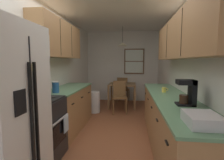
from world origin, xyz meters
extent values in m
plane|color=brown|center=(0.00, 1.00, 0.00)|extent=(12.00, 12.00, 0.00)
cube|color=white|center=(-1.35, 1.00, 1.27)|extent=(0.10, 9.00, 2.55)
cube|color=white|center=(1.35, 1.00, 1.27)|extent=(0.10, 9.00, 2.55)
cube|color=white|center=(0.00, 3.65, 1.27)|extent=(4.40, 0.10, 2.55)
cube|color=white|center=(0.00, 1.00, 2.59)|extent=(4.40, 9.00, 0.08)
cube|color=white|center=(-0.95, -1.23, 0.92)|extent=(0.69, 0.80, 1.84)
cube|color=black|center=(-0.60, -1.23, 0.86)|extent=(0.01, 0.01, 1.65)
cube|color=black|center=(-0.59, -1.27, 0.86)|extent=(0.02, 0.02, 1.18)
cube|color=black|center=(-0.59, -1.19, 0.86)|extent=(0.02, 0.02, 1.18)
cube|color=black|center=(-0.60, -1.40, 1.10)|extent=(0.01, 0.15, 0.22)
cube|color=beige|center=(-0.60, -1.23, 1.40)|extent=(0.01, 0.05, 0.07)
cube|color=black|center=(-0.99, -0.48, 0.45)|extent=(0.62, 0.66, 0.90)
cube|color=black|center=(-0.67, -0.48, 0.42)|extent=(0.01, 0.46, 0.30)
cube|color=silver|center=(-0.65, -0.48, 0.63)|extent=(0.02, 0.53, 0.02)
cube|color=black|center=(-0.99, -0.48, 0.91)|extent=(0.59, 0.63, 0.02)
cube|color=black|center=(-1.27, -0.48, 1.00)|extent=(0.06, 0.66, 0.20)
cylinder|color=#2D2D2D|center=(-1.13, -0.62, 0.93)|extent=(0.15, 0.15, 0.01)
cylinder|color=#2D2D2D|center=(-1.13, -0.33, 0.93)|extent=(0.15, 0.15, 0.01)
cylinder|color=#2D2D2D|center=(-0.85, -0.62, 0.93)|extent=(0.15, 0.15, 0.01)
cylinder|color=#2D2D2D|center=(-0.85, -0.33, 0.93)|extent=(0.15, 0.15, 0.01)
cube|color=white|center=(-1.11, -0.48, 1.69)|extent=(0.38, 0.58, 0.34)
cube|color=black|center=(-0.92, -0.54, 1.69)|extent=(0.01, 0.35, 0.22)
cube|color=#2D2D33|center=(-0.92, -0.28, 1.69)|extent=(0.01, 0.12, 0.22)
cube|color=#A87A4C|center=(-1.00, 0.72, 0.43)|extent=(0.60, 1.72, 0.87)
cube|color=#60936B|center=(-1.00, 0.72, 0.89)|extent=(0.63, 1.74, 0.03)
cube|color=black|center=(-0.69, 0.15, 0.70)|extent=(0.02, 0.10, 0.01)
cube|color=black|center=(-0.69, 0.72, 0.70)|extent=(0.02, 0.10, 0.01)
cube|color=black|center=(-0.69, 1.29, 0.70)|extent=(0.02, 0.10, 0.01)
cube|color=#A87A4C|center=(-1.14, 0.67, 1.91)|extent=(0.32, 1.82, 0.73)
cube|color=#2D2319|center=(-0.98, 0.37, 1.91)|extent=(0.01, 0.01, 0.67)
cube|color=#2D2319|center=(-0.98, 0.97, 1.91)|extent=(0.01, 0.01, 0.67)
cube|color=#A87A4C|center=(1.00, 0.07, 0.43)|extent=(0.60, 3.12, 0.87)
cube|color=#60936B|center=(1.00, 0.07, 0.89)|extent=(0.63, 3.14, 0.03)
cube|color=black|center=(0.69, -1.18, 0.70)|extent=(0.02, 0.10, 0.01)
cube|color=black|center=(0.69, -0.55, 0.70)|extent=(0.02, 0.10, 0.01)
cube|color=black|center=(0.69, 0.07, 0.70)|extent=(0.02, 0.10, 0.01)
cube|color=black|center=(0.69, 0.70, 0.70)|extent=(0.02, 0.10, 0.01)
cube|color=black|center=(0.69, 1.32, 0.70)|extent=(0.02, 0.10, 0.01)
cube|color=#A87A4C|center=(1.14, 0.02, 1.83)|extent=(0.32, 2.82, 0.65)
cube|color=#2D2319|center=(0.98, -0.44, 1.83)|extent=(0.01, 0.01, 0.60)
cube|color=#2D2319|center=(0.98, 0.49, 1.83)|extent=(0.01, 0.01, 0.60)
cube|color=brown|center=(0.06, 2.67, 0.74)|extent=(0.84, 0.82, 0.03)
cube|color=brown|center=(-0.34, 2.29, 0.36)|extent=(0.06, 0.06, 0.72)
cube|color=brown|center=(0.45, 2.29, 0.36)|extent=(0.06, 0.06, 0.72)
cube|color=brown|center=(-0.34, 3.05, 0.36)|extent=(0.06, 0.06, 0.72)
cube|color=brown|center=(0.45, 3.05, 0.36)|extent=(0.06, 0.06, 0.72)
cube|color=brown|center=(0.02, 1.98, 0.45)|extent=(0.45, 0.45, 0.04)
cube|color=brown|center=(0.00, 2.16, 0.68)|extent=(0.37, 0.08, 0.45)
cylinder|color=brown|center=(0.22, 1.83, 0.22)|extent=(0.04, 0.04, 0.43)
cylinder|color=brown|center=(-0.14, 1.78, 0.22)|extent=(0.04, 0.04, 0.43)
cylinder|color=brown|center=(0.18, 2.19, 0.22)|extent=(0.04, 0.04, 0.43)
cylinder|color=brown|center=(-0.18, 2.14, 0.22)|extent=(0.04, 0.04, 0.43)
cube|color=brown|center=(0.05, 3.36, 0.45)|extent=(0.45, 0.45, 0.04)
cube|color=brown|center=(0.03, 3.18, 0.68)|extent=(0.37, 0.08, 0.45)
cylinder|color=brown|center=(-0.10, 3.56, 0.22)|extent=(0.04, 0.04, 0.43)
cylinder|color=brown|center=(0.26, 3.51, 0.22)|extent=(0.04, 0.04, 0.43)
cylinder|color=brown|center=(-0.15, 3.20, 0.22)|extent=(0.04, 0.04, 0.43)
cylinder|color=brown|center=(0.21, 3.15, 0.22)|extent=(0.04, 0.04, 0.43)
cylinder|color=black|center=(0.06, 2.67, 2.30)|extent=(0.01, 0.01, 0.50)
cone|color=beige|center=(0.06, 2.67, 2.00)|extent=(0.31, 0.31, 0.10)
sphere|color=white|center=(0.06, 2.67, 2.02)|extent=(0.06, 0.06, 0.06)
cube|color=brown|center=(0.44, 3.58, 1.47)|extent=(0.72, 0.04, 0.92)
cube|color=silver|center=(0.44, 3.56, 1.47)|extent=(0.64, 0.01, 0.84)
cube|color=brown|center=(0.44, 3.56, 1.47)|extent=(0.64, 0.02, 0.03)
cylinder|color=white|center=(-0.70, 1.96, 0.30)|extent=(0.31, 0.31, 0.60)
cylinder|color=#265999|center=(-1.00, 0.14, 0.99)|extent=(0.12, 0.12, 0.19)
cylinder|color=white|center=(-1.00, 0.14, 1.10)|extent=(0.12, 0.12, 0.02)
cube|color=silver|center=(-0.64, -0.31, 0.50)|extent=(0.02, 0.16, 0.24)
cube|color=black|center=(1.04, -0.52, 0.91)|extent=(0.22, 0.18, 0.02)
cube|color=black|center=(1.12, -0.52, 1.06)|extent=(0.06, 0.18, 0.33)
cube|color=black|center=(1.04, -0.52, 1.20)|extent=(0.22, 0.18, 0.06)
cylinder|color=#331E14|center=(1.02, -0.52, 0.98)|extent=(0.11, 0.11, 0.11)
cylinder|color=#E5CC4C|center=(0.94, 0.40, 0.95)|extent=(0.08, 0.08, 0.09)
torus|color=#E5CC4C|center=(0.99, 0.40, 0.95)|extent=(0.05, 0.01, 0.05)
cube|color=silver|center=(0.97, -1.22, 0.95)|extent=(0.28, 0.34, 0.10)
camera|label=1|loc=(0.36, -2.75, 1.45)|focal=27.31mm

